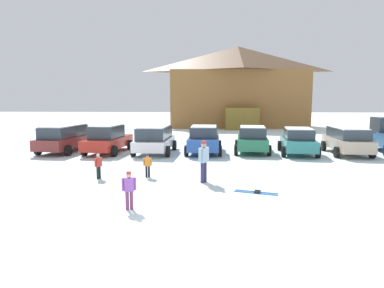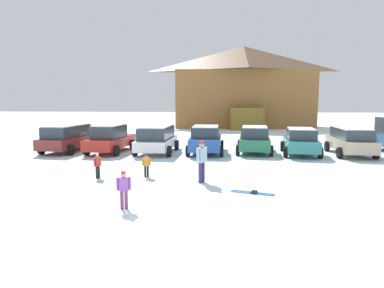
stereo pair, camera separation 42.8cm
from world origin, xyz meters
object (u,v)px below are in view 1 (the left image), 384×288
ski_lodge (237,86)px  pair_of_skis (256,192)px  parked_red_sedan (108,139)px  parked_beige_suv (347,140)px  parked_blue_hatchback (204,139)px  skier_child_in_red_jacket (98,165)px  skier_child_in_purple_jacket (129,188)px  parked_teal_hatchback (298,141)px  skier_child_in_orange_jacket (148,164)px  parked_green_coupe (252,139)px  parked_white_suv (155,138)px  skier_adult_in_blue_parka (204,159)px  parked_maroon_van (64,137)px

ski_lodge → pair_of_skis: bearing=-93.1°
parked_red_sedan → parked_beige_suv: (14.53, 0.12, 0.03)m
parked_blue_hatchback → skier_child_in_red_jacket: parked_blue_hatchback is taller
parked_blue_hatchback → skier_child_in_purple_jacket: bearing=-100.4°
parked_blue_hatchback → parked_teal_hatchback: size_ratio=1.00×
skier_child_in_red_jacket → skier_child_in_purple_jacket: bearing=-60.5°
ski_lodge → parked_teal_hatchback: bearing=-84.5°
parked_beige_suv → skier_child_in_orange_jacket: size_ratio=4.52×
parked_green_coupe → pair_of_skis: (-0.98, -9.38, -0.81)m
parked_teal_hatchback → parked_white_suv: bearing=-179.7°
parked_beige_suv → skier_child_in_purple_jacket: (-10.61, -10.99, -0.24)m
parked_green_coupe → skier_child_in_orange_jacket: size_ratio=4.24×
parked_green_coupe → skier_child_in_purple_jacket: (-5.03, -11.46, -0.17)m
parked_beige_suv → skier_child_in_red_jacket: bearing=-151.2°
parked_white_suv → parked_green_coupe: 6.03m
parked_teal_hatchback → skier_child_in_red_jacket: size_ratio=4.13×
pair_of_skis → parked_blue_hatchback: bearing=102.6°
parked_red_sedan → skier_adult_in_blue_parka: bearing=-50.4°
parked_white_suv → pair_of_skis: size_ratio=2.95×
parked_blue_hatchback → skier_child_in_orange_jacket: 7.16m
skier_child_in_purple_jacket → parked_red_sedan: bearing=109.8°
parked_red_sedan → skier_child_in_orange_jacket: (3.68, -6.57, -0.31)m
parked_white_suv → parked_teal_hatchback: bearing=0.3°
parked_green_coupe → skier_adult_in_blue_parka: size_ratio=2.52×
parked_red_sedan → parked_white_suv: size_ratio=1.02×
parked_green_coupe → skier_child_in_orange_jacket: (-5.26, -7.16, -0.27)m
ski_lodge → parked_green_coupe: size_ratio=3.97×
parked_red_sedan → skier_child_in_orange_jacket: size_ratio=4.70×
parked_blue_hatchback → parked_beige_suv: 8.58m
parked_red_sedan → ski_lodge: bearing=65.8°
parked_green_coupe → pair_of_skis: size_ratio=2.71×
skier_adult_in_blue_parka → parked_red_sedan: bearing=129.6°
ski_lodge → parked_green_coupe: 21.13m
parked_red_sedan → parked_beige_suv: 14.53m
pair_of_skis → parked_white_suv: bearing=119.7°
parked_white_suv → parked_blue_hatchback: 3.02m
parked_red_sedan → pair_of_skis: bearing=-47.8°
parked_maroon_van → pair_of_skis: size_ratio=3.05×
ski_lodge → parked_green_coupe: (-0.65, -20.73, -4.02)m
parked_teal_hatchback → parked_red_sedan: bearing=-179.7°
parked_maroon_van → parked_beige_suv: size_ratio=1.06×
parked_white_suv → ski_lodge: bearing=72.7°
parked_red_sedan → parked_maroon_van: bearing=175.8°
parked_green_coupe → parked_beige_suv: size_ratio=0.94×
skier_child_in_orange_jacket → skier_child_in_red_jacket: size_ratio=0.94×
ski_lodge → skier_adult_in_blue_parka: ski_lodge is taller
skier_child_in_purple_jacket → pair_of_skis: 4.60m
parked_green_coupe → parked_beige_suv: (5.59, -0.47, 0.06)m
parked_red_sedan → parked_white_suv: parked_red_sedan is taller
skier_child_in_orange_jacket → skier_adult_in_blue_parka: 2.54m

